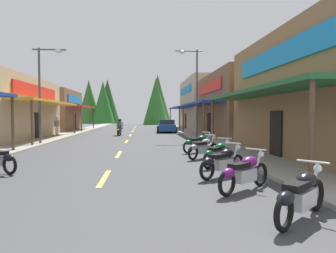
{
  "coord_description": "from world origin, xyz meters",
  "views": [
    {
      "loc": [
        1.17,
        0.06,
        1.93
      ],
      "look_at": [
        3.54,
        27.5,
        0.82
      ],
      "focal_mm": 31.35,
      "sensor_mm": 36.0,
      "label": 1
    }
  ],
  "objects_px": {
    "rider_cruising_lead": "(119,128)",
    "pedestrian_by_shop": "(57,126)",
    "motorcycle_parked_right_4": "(203,147)",
    "parked_car_curbside": "(167,126)",
    "motorcycle_parked_right_2": "(222,161)",
    "streetlamp_left": "(44,82)",
    "rider_cruising_trailing": "(120,128)",
    "motorcycle_parked_right_0": "(301,194)",
    "motorcycle_parked_right_5": "(199,143)",
    "motorcycle_parked_right_3": "(218,153)",
    "motorcycle_parked_right_1": "(244,172)",
    "streetlamp_right": "(193,82)"
  },
  "relations": [
    {
      "from": "rider_cruising_lead",
      "to": "pedestrian_by_shop",
      "type": "relative_size",
      "value": 1.25
    },
    {
      "from": "motorcycle_parked_right_4",
      "to": "parked_car_curbside",
      "type": "distance_m",
      "value": 19.4
    },
    {
      "from": "motorcycle_parked_right_2",
      "to": "parked_car_curbside",
      "type": "height_order",
      "value": "parked_car_curbside"
    },
    {
      "from": "streetlamp_left",
      "to": "rider_cruising_trailing",
      "type": "xyz_separation_m",
      "value": [
        4.13,
        8.5,
        -3.37
      ]
    },
    {
      "from": "motorcycle_parked_right_4",
      "to": "rider_cruising_trailing",
      "type": "distance_m",
      "value": 15.93
    },
    {
      "from": "motorcycle_parked_right_0",
      "to": "motorcycle_parked_right_5",
      "type": "height_order",
      "value": "same"
    },
    {
      "from": "motorcycle_parked_right_2",
      "to": "motorcycle_parked_right_3",
      "type": "xyz_separation_m",
      "value": [
        0.33,
        1.84,
        0.0
      ]
    },
    {
      "from": "motorcycle_parked_right_2",
      "to": "rider_cruising_lead",
      "type": "xyz_separation_m",
      "value": [
        -4.63,
        18.63,
        0.17
      ]
    },
    {
      "from": "motorcycle_parked_right_1",
      "to": "rider_cruising_trailing",
      "type": "relative_size",
      "value": 0.82
    },
    {
      "from": "motorcycle_parked_right_0",
      "to": "rider_cruising_trailing",
      "type": "bearing_deg",
      "value": 62.69
    },
    {
      "from": "motorcycle_parked_right_1",
      "to": "motorcycle_parked_right_2",
      "type": "distance_m",
      "value": 1.69
    },
    {
      "from": "pedestrian_by_shop",
      "to": "parked_car_curbside",
      "type": "distance_m",
      "value": 11.71
    },
    {
      "from": "streetlamp_right",
      "to": "rider_cruising_lead",
      "type": "height_order",
      "value": "streetlamp_right"
    },
    {
      "from": "streetlamp_right",
      "to": "rider_cruising_lead",
      "type": "bearing_deg",
      "value": 141.66
    },
    {
      "from": "streetlamp_right",
      "to": "motorcycle_parked_right_2",
      "type": "height_order",
      "value": "streetlamp_right"
    },
    {
      "from": "streetlamp_right",
      "to": "motorcycle_parked_right_4",
      "type": "relative_size",
      "value": 4.18
    },
    {
      "from": "rider_cruising_lead",
      "to": "streetlamp_left",
      "type": "bearing_deg",
      "value": 157.31
    },
    {
      "from": "streetlamp_right",
      "to": "rider_cruising_trailing",
      "type": "bearing_deg",
      "value": 138.92
    },
    {
      "from": "pedestrian_by_shop",
      "to": "motorcycle_parked_right_1",
      "type": "bearing_deg",
      "value": 144.54
    },
    {
      "from": "motorcycle_parked_right_5",
      "to": "motorcycle_parked_right_3",
      "type": "bearing_deg",
      "value": -122.91
    },
    {
      "from": "motorcycle_parked_right_4",
      "to": "streetlamp_right",
      "type": "bearing_deg",
      "value": 41.15
    },
    {
      "from": "motorcycle_parked_right_4",
      "to": "parked_car_curbside",
      "type": "height_order",
      "value": "parked_car_curbside"
    },
    {
      "from": "streetlamp_right",
      "to": "parked_car_curbside",
      "type": "distance_m",
      "value": 10.27
    },
    {
      "from": "rider_cruising_trailing",
      "to": "parked_car_curbside",
      "type": "height_order",
      "value": "rider_cruising_trailing"
    },
    {
      "from": "streetlamp_left",
      "to": "motorcycle_parked_right_2",
      "type": "bearing_deg",
      "value": -50.55
    },
    {
      "from": "motorcycle_parked_right_2",
      "to": "pedestrian_by_shop",
      "type": "bearing_deg",
      "value": 82.94
    },
    {
      "from": "rider_cruising_lead",
      "to": "pedestrian_by_shop",
      "type": "bearing_deg",
      "value": 109.47
    },
    {
      "from": "motorcycle_parked_right_2",
      "to": "pedestrian_by_shop",
      "type": "xyz_separation_m",
      "value": [
        -9.84,
        17.19,
        0.51
      ]
    },
    {
      "from": "streetlamp_right",
      "to": "motorcycle_parked_right_3",
      "type": "relative_size",
      "value": 4.23
    },
    {
      "from": "streetlamp_left",
      "to": "motorcycle_parked_right_2",
      "type": "xyz_separation_m",
      "value": [
        8.69,
        -10.56,
        -3.53
      ]
    },
    {
      "from": "streetlamp_left",
      "to": "streetlamp_right",
      "type": "relative_size",
      "value": 0.89
    },
    {
      "from": "rider_cruising_trailing",
      "to": "parked_car_curbside",
      "type": "relative_size",
      "value": 0.49
    },
    {
      "from": "rider_cruising_trailing",
      "to": "rider_cruising_lead",
      "type": "bearing_deg",
      "value": 167.67
    },
    {
      "from": "motorcycle_parked_right_1",
      "to": "motorcycle_parked_right_5",
      "type": "height_order",
      "value": "same"
    },
    {
      "from": "motorcycle_parked_right_5",
      "to": "parked_car_curbside",
      "type": "bearing_deg",
      "value": 58.81
    },
    {
      "from": "rider_cruising_lead",
      "to": "parked_car_curbside",
      "type": "distance_m",
      "value": 6.67
    },
    {
      "from": "motorcycle_parked_right_1",
      "to": "motorcycle_parked_right_4",
      "type": "bearing_deg",
      "value": 51.28
    },
    {
      "from": "rider_cruising_trailing",
      "to": "streetlamp_left",
      "type": "bearing_deg",
      "value": 151.56
    },
    {
      "from": "motorcycle_parked_right_0",
      "to": "parked_car_curbside",
      "type": "height_order",
      "value": "parked_car_curbside"
    },
    {
      "from": "motorcycle_parked_right_0",
      "to": "motorcycle_parked_right_3",
      "type": "distance_m",
      "value": 5.63
    },
    {
      "from": "motorcycle_parked_right_0",
      "to": "motorcycle_parked_right_5",
      "type": "distance_m",
      "value": 9.7
    },
    {
      "from": "motorcycle_parked_right_5",
      "to": "rider_cruising_trailing",
      "type": "relative_size",
      "value": 0.87
    },
    {
      "from": "streetlamp_right",
      "to": "motorcycle_parked_right_3",
      "type": "xyz_separation_m",
      "value": [
        -1.14,
        -11.96,
        -3.97
      ]
    },
    {
      "from": "motorcycle_parked_right_1",
      "to": "motorcycle_parked_right_2",
      "type": "relative_size",
      "value": 0.99
    },
    {
      "from": "streetlamp_left",
      "to": "motorcycle_parked_right_2",
      "type": "relative_size",
      "value": 3.48
    },
    {
      "from": "parked_car_curbside",
      "to": "motorcycle_parked_right_5",
      "type": "bearing_deg",
      "value": -177.45
    },
    {
      "from": "motorcycle_parked_right_1",
      "to": "motorcycle_parked_right_3",
      "type": "relative_size",
      "value": 1.07
    },
    {
      "from": "streetlamp_left",
      "to": "motorcycle_parked_right_3",
      "type": "height_order",
      "value": "streetlamp_left"
    },
    {
      "from": "motorcycle_parked_right_3",
      "to": "motorcycle_parked_right_4",
      "type": "distance_m",
      "value": 2.02
    },
    {
      "from": "motorcycle_parked_right_0",
      "to": "parked_car_curbside",
      "type": "relative_size",
      "value": 0.39
    }
  ]
}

